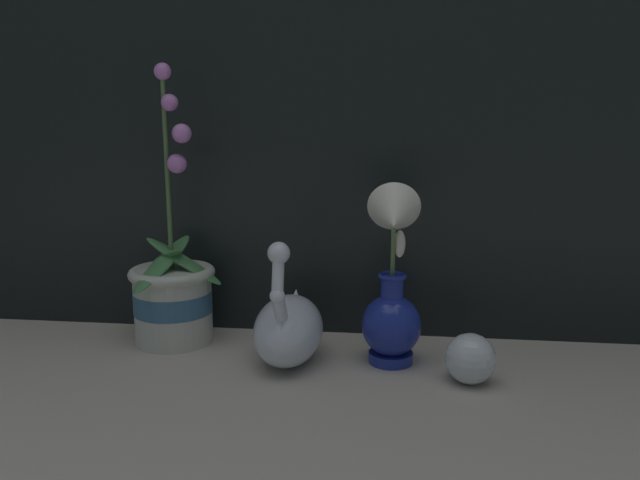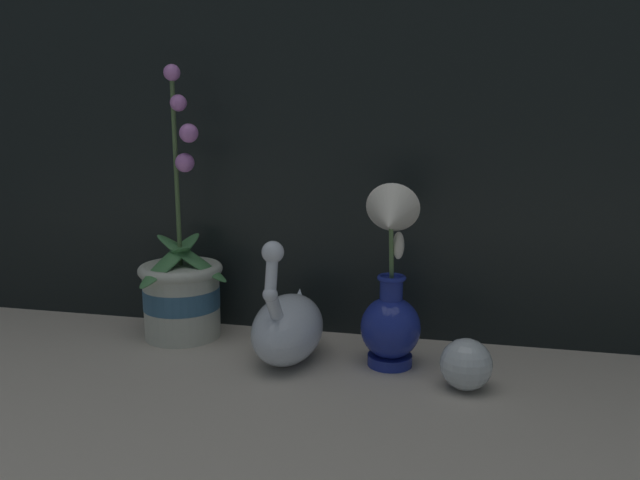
{
  "view_description": "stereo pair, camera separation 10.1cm",
  "coord_description": "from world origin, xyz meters",
  "px_view_note": "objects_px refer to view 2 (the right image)",
  "views": [
    {
      "loc": [
        0.15,
        -0.86,
        0.4
      ],
      "look_at": [
        0.03,
        0.13,
        0.2
      ],
      "focal_mm": 35.0,
      "sensor_mm": 36.0,
      "label": 1
    },
    {
      "loc": [
        0.25,
        -0.84,
        0.4
      ],
      "look_at": [
        0.03,
        0.13,
        0.2
      ],
      "focal_mm": 35.0,
      "sensor_mm": 36.0,
      "label": 2
    }
  ],
  "objects_px": {
    "swan_figurine": "(288,325)",
    "glass_sphere": "(466,364)",
    "orchid_potted_plant": "(182,289)",
    "blue_vase": "(391,297)"
  },
  "relations": [
    {
      "from": "blue_vase",
      "to": "glass_sphere",
      "type": "relative_size",
      "value": 3.88
    },
    {
      "from": "swan_figurine",
      "to": "blue_vase",
      "type": "bearing_deg",
      "value": 2.14
    },
    {
      "from": "orchid_potted_plant",
      "to": "blue_vase",
      "type": "xyz_separation_m",
      "value": [
        0.39,
        -0.06,
        0.03
      ]
    },
    {
      "from": "orchid_potted_plant",
      "to": "glass_sphere",
      "type": "distance_m",
      "value": 0.53
    },
    {
      "from": "swan_figurine",
      "to": "glass_sphere",
      "type": "bearing_deg",
      "value": -10.27
    },
    {
      "from": "orchid_potted_plant",
      "to": "glass_sphere",
      "type": "bearing_deg",
      "value": -13.49
    },
    {
      "from": "orchid_potted_plant",
      "to": "glass_sphere",
      "type": "xyz_separation_m",
      "value": [
        0.51,
        -0.12,
        -0.05
      ]
    },
    {
      "from": "orchid_potted_plant",
      "to": "swan_figurine",
      "type": "xyz_separation_m",
      "value": [
        0.22,
        -0.07,
        -0.03
      ]
    },
    {
      "from": "blue_vase",
      "to": "orchid_potted_plant",
      "type": "bearing_deg",
      "value": 170.7
    },
    {
      "from": "orchid_potted_plant",
      "to": "swan_figurine",
      "type": "distance_m",
      "value": 0.23
    }
  ]
}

